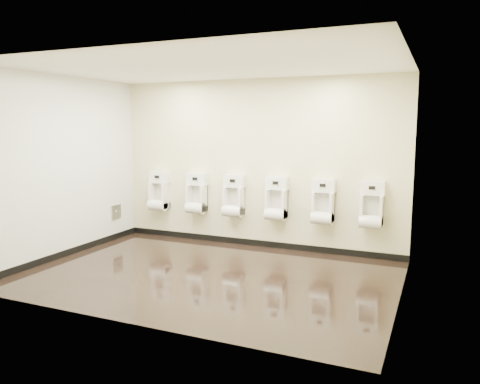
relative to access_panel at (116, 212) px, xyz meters
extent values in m
cube|color=black|center=(2.48, -1.20, -0.50)|extent=(5.00, 3.50, 0.00)
cube|color=white|center=(2.48, -1.20, 2.30)|extent=(5.00, 3.50, 0.00)
cube|color=beige|center=(2.48, 0.55, 0.90)|extent=(5.00, 0.02, 2.80)
cube|color=beige|center=(2.48, -2.95, 0.90)|extent=(5.00, 0.02, 2.80)
cube|color=beige|center=(-0.02, -1.20, 0.90)|extent=(0.02, 3.50, 2.80)
cube|color=beige|center=(4.98, -1.20, 0.90)|extent=(0.02, 3.50, 2.80)
cube|color=silver|center=(-0.01, -1.20, 0.90)|extent=(0.01, 3.50, 2.80)
cube|color=black|center=(2.48, 0.54, -0.45)|extent=(5.00, 0.02, 0.10)
cube|color=black|center=(-0.01, -1.20, -0.45)|extent=(0.02, 3.50, 0.10)
cube|color=#9E9EA3|center=(0.00, 0.00, 0.00)|extent=(0.03, 0.25, 0.25)
cylinder|color=silver|center=(0.02, 0.00, 0.00)|extent=(0.02, 0.04, 0.04)
cube|color=silver|center=(0.64, 0.43, 0.27)|extent=(0.33, 0.24, 0.46)
cube|color=silver|center=(0.64, 0.51, 0.31)|extent=(0.24, 0.01, 0.34)
cylinder|color=silver|center=(0.64, 0.37, 0.10)|extent=(0.33, 0.20, 0.20)
cube|color=silver|center=(0.64, 0.46, 0.60)|extent=(0.36, 0.17, 0.20)
cube|color=black|center=(0.64, 0.37, 0.62)|extent=(0.09, 0.01, 0.05)
cube|color=silver|center=(0.64, 0.38, 0.62)|extent=(0.11, 0.01, 0.07)
cylinder|color=silver|center=(0.83, 0.46, 0.60)|extent=(0.01, 0.03, 0.03)
cube|color=silver|center=(1.42, 0.43, 0.27)|extent=(0.33, 0.24, 0.46)
cube|color=silver|center=(1.42, 0.51, 0.31)|extent=(0.24, 0.01, 0.34)
cylinder|color=silver|center=(1.42, 0.37, 0.10)|extent=(0.33, 0.20, 0.20)
cube|color=silver|center=(1.42, 0.46, 0.60)|extent=(0.36, 0.17, 0.20)
cube|color=black|center=(1.42, 0.37, 0.62)|extent=(0.09, 0.01, 0.05)
cube|color=silver|center=(1.42, 0.38, 0.62)|extent=(0.11, 0.01, 0.07)
cylinder|color=silver|center=(1.61, 0.46, 0.60)|extent=(0.01, 0.03, 0.03)
cube|color=silver|center=(2.14, 0.43, 0.27)|extent=(0.33, 0.24, 0.46)
cube|color=silver|center=(2.14, 0.51, 0.31)|extent=(0.24, 0.01, 0.34)
cylinder|color=silver|center=(2.14, 0.37, 0.10)|extent=(0.33, 0.20, 0.20)
cube|color=silver|center=(2.14, 0.46, 0.60)|extent=(0.36, 0.17, 0.20)
cube|color=black|center=(2.14, 0.37, 0.62)|extent=(0.09, 0.01, 0.05)
cube|color=silver|center=(2.14, 0.38, 0.62)|extent=(0.11, 0.01, 0.07)
cylinder|color=silver|center=(2.32, 0.46, 0.60)|extent=(0.01, 0.03, 0.03)
cube|color=silver|center=(2.90, 0.43, 0.27)|extent=(0.33, 0.24, 0.46)
cube|color=silver|center=(2.90, 0.51, 0.31)|extent=(0.24, 0.01, 0.34)
cylinder|color=silver|center=(2.90, 0.37, 0.10)|extent=(0.33, 0.20, 0.20)
cube|color=silver|center=(2.90, 0.46, 0.60)|extent=(0.36, 0.17, 0.20)
cube|color=black|center=(2.90, 0.37, 0.62)|extent=(0.09, 0.01, 0.05)
cube|color=silver|center=(2.90, 0.38, 0.62)|extent=(0.11, 0.01, 0.07)
cylinder|color=silver|center=(3.09, 0.46, 0.60)|extent=(0.01, 0.03, 0.03)
cube|color=silver|center=(3.67, 0.43, 0.27)|extent=(0.33, 0.24, 0.46)
cube|color=silver|center=(3.67, 0.51, 0.31)|extent=(0.24, 0.01, 0.34)
cylinder|color=silver|center=(3.67, 0.37, 0.10)|extent=(0.33, 0.20, 0.20)
cube|color=silver|center=(3.67, 0.46, 0.60)|extent=(0.36, 0.17, 0.20)
cube|color=black|center=(3.67, 0.37, 0.62)|extent=(0.09, 0.01, 0.05)
cube|color=silver|center=(3.67, 0.38, 0.62)|extent=(0.11, 0.01, 0.07)
cylinder|color=silver|center=(3.86, 0.46, 0.60)|extent=(0.01, 0.03, 0.03)
cube|color=silver|center=(4.42, 0.43, 0.27)|extent=(0.33, 0.24, 0.46)
cube|color=silver|center=(4.42, 0.51, 0.31)|extent=(0.24, 0.01, 0.34)
cylinder|color=silver|center=(4.42, 0.37, 0.10)|extent=(0.33, 0.20, 0.20)
cube|color=silver|center=(4.42, 0.46, 0.60)|extent=(0.36, 0.17, 0.20)
cube|color=black|center=(4.42, 0.37, 0.62)|extent=(0.09, 0.01, 0.05)
cube|color=silver|center=(4.42, 0.38, 0.62)|extent=(0.11, 0.01, 0.07)
cylinder|color=silver|center=(4.60, 0.46, 0.60)|extent=(0.01, 0.03, 0.03)
camera|label=1|loc=(5.35, -6.72, 1.53)|focal=35.00mm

